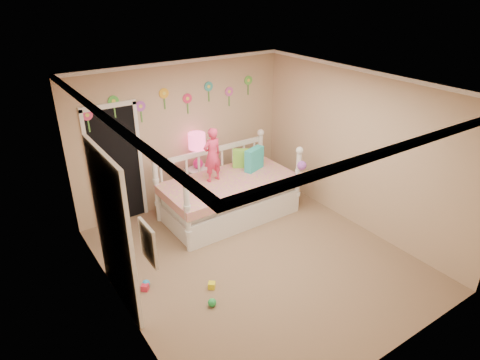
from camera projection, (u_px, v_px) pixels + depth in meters
floor at (257, 259)px, 6.32m from camera, size 4.00×4.50×0.01m
ceiling at (261, 87)px, 5.19m from camera, size 4.00×4.50×0.01m
back_wall at (183, 135)px, 7.43m from camera, size 4.00×0.01×2.60m
left_wall at (116, 225)px, 4.75m from camera, size 0.01×4.50×2.60m
right_wall at (359, 151)px, 6.77m from camera, size 0.01×4.50×2.60m
crown_molding at (261, 89)px, 5.20m from camera, size 4.00×4.50×0.06m
daybed at (229, 183)px, 7.21m from camera, size 2.32×1.26×1.25m
pillow_turquoise at (254, 159)px, 7.47m from camera, size 0.43×0.27×0.40m
pillow_lime at (242, 158)px, 7.59m from camera, size 0.37×0.30×0.33m
child at (212, 155)px, 6.96m from camera, size 0.36×0.25×0.93m
nightstand at (199, 185)px, 7.77m from camera, size 0.46×0.38×0.70m
table_lamp at (197, 145)px, 7.42m from camera, size 0.30×0.30×0.67m
closet_doorway at (116, 165)px, 6.90m from camera, size 0.90×0.04×2.07m
flower_decals at (176, 100)px, 7.10m from camera, size 3.40×0.02×0.50m
mirror_closet at (113, 231)px, 5.10m from camera, size 0.07×1.30×2.10m
wall_picture at (148, 243)px, 3.98m from camera, size 0.05×0.34×0.42m
hanging_bag at (302, 174)px, 7.24m from camera, size 0.20×0.16×0.36m
toy_scatter at (190, 299)px, 5.46m from camera, size 1.10×1.46×0.11m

